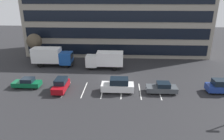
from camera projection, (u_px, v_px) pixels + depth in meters
name	position (u px, v px, depth m)	size (l,w,h in m)	color
ground_plane	(113.00, 79.00, 35.00)	(120.00, 120.00, 0.00)	#262628
office_building	(117.00, 15.00, 48.67)	(41.36, 11.37, 18.00)	gray
lot_markings	(112.00, 90.00, 31.06)	(14.14, 5.40, 0.01)	silver
box_truck_white	(105.00, 59.00, 39.42)	(7.21, 2.39, 3.34)	white
box_truck_blue	(52.00, 56.00, 40.88)	(7.94, 2.63, 3.68)	#194799
sedan_forest	(27.00, 83.00, 31.90)	(4.22, 1.77, 1.51)	#0C5933
suv_white	(118.00, 85.00, 30.29)	(4.77, 2.02, 2.16)	white
sedan_charcoal	(162.00, 88.00, 30.15)	(4.44, 1.86, 1.59)	#474C51
suv_maroon	(61.00, 85.00, 30.76)	(1.76, 4.15, 1.88)	maroon
suv_navy	(222.00, 86.00, 30.09)	(4.49, 1.90, 2.03)	navy
bare_tree	(34.00, 41.00, 43.15)	(3.14, 3.14, 5.88)	#473323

